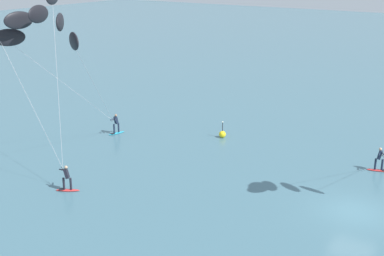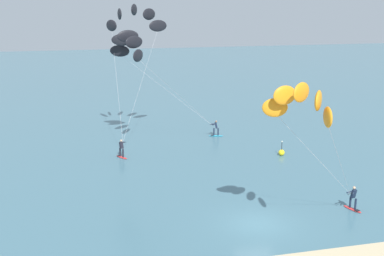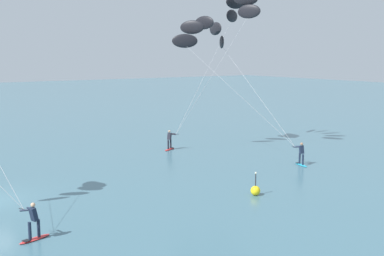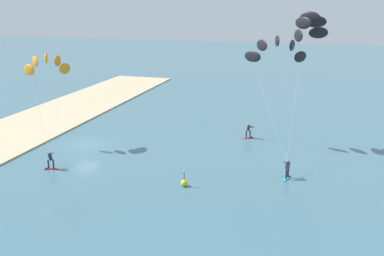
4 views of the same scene
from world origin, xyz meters
TOP-DOWN VIEW (x-y plane):
  - ground_plane at (0.00, 0.00)m, footprint 240.00×240.00m
  - kitesurfer_far_out at (-5.44, 18.70)m, footprint 11.44×6.19m
  - marker_buoy at (7.32, 13.06)m, footprint 0.56×0.56m

SIDE VIEW (x-z plane):
  - ground_plane at x=0.00m, z-range 0.00..0.00m
  - marker_buoy at x=7.32m, z-range -0.39..0.99m
  - kitesurfer_far_out at x=-5.44m, z-range 3.93..15.10m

